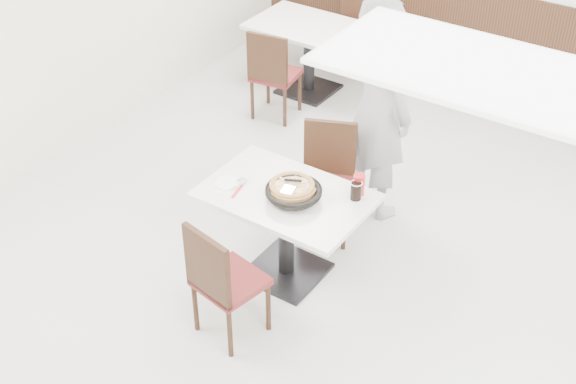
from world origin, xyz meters
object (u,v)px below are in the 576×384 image
Objects in this scene: pizza at (292,187)px; cola_glass at (356,191)px; side_plate at (228,183)px; bg_table_left at (309,58)px; pizza_pan at (294,194)px; chair_far at (326,185)px; bg_chair_left_far at (344,26)px; chair_near at (230,279)px; bg_chair_left_near at (276,72)px; red_cup at (359,185)px; main_table at (286,235)px; diner_person at (378,108)px.

pizza is 2.73× the size of cola_glass.
bg_table_left is at bearing 110.94° from side_plate.
cola_glass is at bearing 27.02° from pizza.
pizza is at bearing 134.89° from pizza_pan.
bg_chair_left_far is at bearing -85.27° from chair_far.
chair_near is 4.98× the size of side_plate.
cola_glass is 2.61m from bg_chair_left_near.
red_cup is at bearing 133.47° from bg_chair_left_far.
main_table is 1.26× the size of chair_far.
main_table is 0.60m from chair_far.
bg_chair_left_far is at bearing 113.88° from main_table.
red_cup is 0.08× the size of diner_person.
pizza_pan is (0.10, -0.61, 0.32)m from chair_far.
chair_far reaches higher than pizza_pan.
side_plate is at bearing 138.42° from chair_near.
main_table is at bearing -62.60° from bg_chair_left_near.
main_table is 1.29m from diner_person.
pizza_pan is at bearing 76.08° from chair_far.
pizza is 0.37× the size of bg_chair_left_far.
chair_near is 0.79× the size of bg_table_left.
diner_person reaches higher than cola_glass.
bg_chair_left_near is at bearing 126.46° from main_table.
chair_near is at bearing 68.80° from chair_far.
pizza is 0.49m from side_plate.
bg_table_left is at bearing 125.01° from chair_near.
pizza is 3.63m from bg_chair_left_far.
chair_far is 7.31× the size of cola_glass.
main_table is 6.30× the size of side_plate.
pizza reaches higher than main_table.
chair_far is 0.68m from cola_glass.
bg_chair_left_near is 1.33m from bg_chair_left_far.
bg_chair_left_near reaches higher than pizza.
pizza_pan is 0.31× the size of bg_table_left.
cola_glass is 0.14× the size of bg_chair_left_far.
pizza is (0.01, 0.74, 0.34)m from chair_near.
pizza reaches higher than pizza_pan.
chair_near is 0.81m from pizza.
diner_person reaches higher than main_table.
chair_near is 2.55× the size of pizza_pan.
pizza is at bearing -152.98° from cola_glass.
main_table is 3.38× the size of pizza.
bg_table_left is (-1.49, 3.31, -0.10)m from chair_near.
bg_table_left is at bearing -20.70° from diner_person.
bg_chair_left_far is (-1.89, 3.01, -0.35)m from red_cup.
side_plate is 2.37m from bg_chair_left_near.
main_table is 0.67m from cola_glass.
chair_near is 5.94× the size of red_cup.
side_plate is at bearing 38.02° from chair_far.
side_plate is at bearing -167.09° from pizza_pan.
bg_chair_left_far is (-1.50, 3.29, -0.34)m from pizza.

